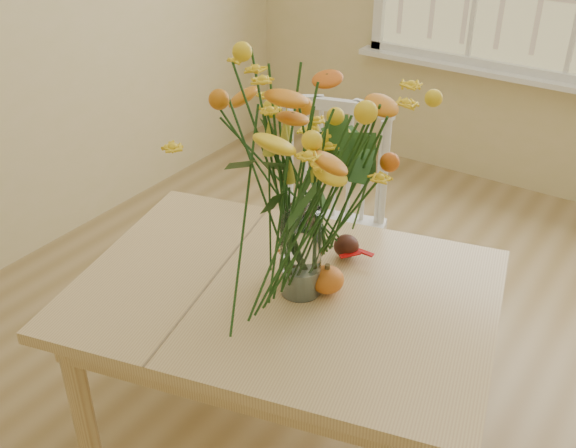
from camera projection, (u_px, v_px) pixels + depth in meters
The scene contains 7 objects.
floor at pixel (362, 438), 2.43m from camera, with size 4.00×4.50×0.01m, color #9B7D4B.
dining_table at pixel (284, 312), 2.11m from camera, with size 1.45×1.18×0.68m.
windsor_chair at pixel (327, 214), 2.72m from camera, with size 0.55×0.54×0.97m.
flower_vase at pixel (302, 169), 1.84m from camera, with size 0.58×0.58×0.69m.
pumpkin at pixel (327, 281), 2.02m from camera, with size 0.10×0.10×0.08m, color #C25916.
turkey_figurine at pixel (292, 264), 2.10m from camera, with size 0.10×0.08×0.11m.
dark_gourd at pixel (346, 247), 2.19m from camera, with size 0.13×0.10×0.07m.
Camera 1 is at (0.72, -1.55, 1.90)m, focal length 42.00 mm.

